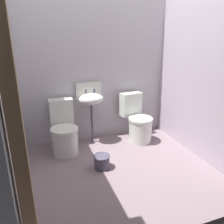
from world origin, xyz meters
TOP-DOWN VIEW (x-y plane):
  - ground_plane at (0.00, 0.00)m, footprint 2.81×2.42m
  - wall_back at (0.00, 1.06)m, footprint 2.81×0.10m
  - wall_left at (-1.26, 0.10)m, footprint 0.10×2.22m
  - wall_right at (1.26, 0.10)m, footprint 0.10×2.22m
  - wooden_door_post at (-1.13, -0.86)m, footprint 0.11×0.11m
  - toilet_left at (-0.63, 0.66)m, footprint 0.41×0.60m
  - toilet_right at (0.60, 0.66)m, footprint 0.47×0.65m
  - sink at (-0.15, 0.85)m, footprint 0.42×0.34m
  - bucket at (-0.23, 0.02)m, footprint 0.22×0.22m

SIDE VIEW (x-z plane):
  - ground_plane at x=0.00m, z-range -0.08..0.00m
  - bucket at x=-0.23m, z-range 0.00..0.19m
  - toilet_left at x=-0.63m, z-range -0.07..0.71m
  - toilet_right at x=0.60m, z-range -0.07..0.71m
  - sink at x=-0.15m, z-range 0.26..1.25m
  - wall_back at x=0.00m, z-range 0.00..2.36m
  - wall_left at x=-1.26m, z-range 0.00..2.36m
  - wall_right at x=1.26m, z-range 0.00..2.36m
  - wooden_door_post at x=-1.13m, z-range 0.00..2.36m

